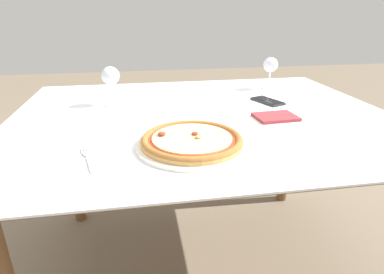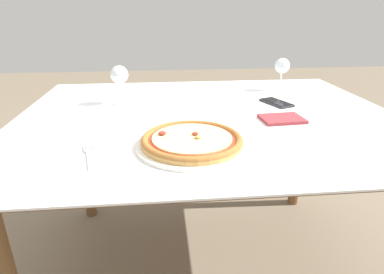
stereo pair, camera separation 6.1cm
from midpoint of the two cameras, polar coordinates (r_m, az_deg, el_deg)
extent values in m
plane|color=#7A6B56|center=(1.63, 0.44, -21.76)|extent=(10.00, 10.00, 0.00)
cube|color=brown|center=(1.24, 0.54, 3.05)|extent=(1.34, 1.05, 0.04)
cube|color=white|center=(1.24, 0.54, 3.97)|extent=(1.44, 1.15, 0.01)
cylinder|color=brown|center=(1.84, -21.35, -4.45)|extent=(0.06, 0.06, 0.71)
cylinder|color=brown|center=(1.98, 15.72, -1.88)|extent=(0.06, 0.06, 0.71)
cylinder|color=white|center=(0.95, -1.86, -1.43)|extent=(0.33, 0.33, 0.01)
cylinder|color=tan|center=(0.94, -1.87, -0.81)|extent=(0.30, 0.30, 0.01)
torus|color=#A3662D|center=(0.94, -1.87, -0.48)|extent=(0.30, 0.30, 0.02)
cylinder|color=#BC381E|center=(0.94, -1.87, -0.39)|extent=(0.26, 0.26, 0.00)
cylinder|color=beige|center=(0.94, -1.87, -0.17)|extent=(0.24, 0.24, 0.00)
ellipsoid|color=#BC9342|center=(0.92, -0.83, -0.05)|extent=(0.02, 0.02, 0.01)
ellipsoid|color=#425123|center=(0.95, -1.48, 0.65)|extent=(0.01, 0.01, 0.01)
ellipsoid|color=#A83323|center=(0.95, -1.32, 0.62)|extent=(0.02, 0.02, 0.01)
ellipsoid|color=#A83323|center=(0.95, -7.24, 0.54)|extent=(0.02, 0.02, 0.01)
ellipsoid|color=#A83323|center=(0.96, -1.37, 0.75)|extent=(0.01, 0.01, 0.01)
cube|color=silver|center=(0.89, -19.46, -4.55)|extent=(0.04, 0.11, 0.00)
cube|color=silver|center=(0.95, -19.83, -2.98)|extent=(0.03, 0.02, 0.00)
cube|color=silver|center=(0.97, -20.69, -2.41)|extent=(0.02, 0.04, 0.00)
cube|color=silver|center=(0.97, -20.22, -2.34)|extent=(0.02, 0.04, 0.00)
cube|color=silver|center=(0.97, -19.76, -2.27)|extent=(0.02, 0.04, 0.00)
cube|color=silver|center=(0.97, -19.29, -2.19)|extent=(0.02, 0.04, 0.00)
cylinder|color=silver|center=(1.40, -15.05, 5.60)|extent=(0.08, 0.08, 0.00)
cylinder|color=silver|center=(1.39, -15.24, 7.43)|extent=(0.01, 0.01, 0.09)
sphere|color=silver|center=(1.37, -15.56, 10.47)|extent=(0.07, 0.07, 0.07)
cylinder|color=silver|center=(1.66, 12.40, 8.44)|extent=(0.07, 0.07, 0.00)
cylinder|color=silver|center=(1.65, 12.53, 9.94)|extent=(0.01, 0.01, 0.09)
sphere|color=silver|center=(1.64, 12.74, 12.43)|extent=(0.07, 0.07, 0.07)
cube|color=#232328|center=(1.42, 12.08, 6.25)|extent=(0.12, 0.16, 0.01)
cube|color=black|center=(1.42, 12.10, 6.46)|extent=(0.11, 0.14, 0.00)
cube|color=#933338|center=(1.21, 13.26, 3.49)|extent=(0.16, 0.12, 0.01)
camera|label=1|loc=(0.03, -91.88, -0.77)|focal=30.00mm
camera|label=2|loc=(0.03, 88.12, 0.77)|focal=30.00mm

